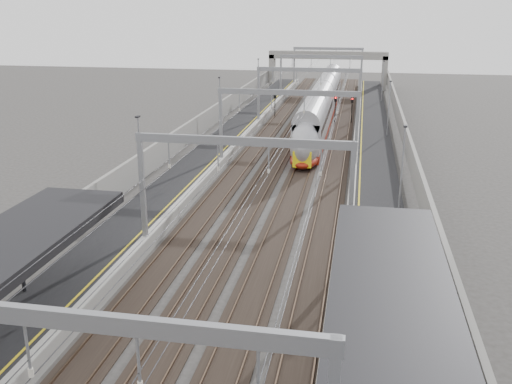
% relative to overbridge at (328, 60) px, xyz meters
% --- Properties ---
extents(platform_left, '(4.00, 120.00, 1.00)m').
position_rel_overbridge_xyz_m(platform_left, '(-8.00, -55.00, -4.81)').
color(platform_left, black).
rests_on(platform_left, ground).
extents(platform_right, '(4.00, 120.00, 1.00)m').
position_rel_overbridge_xyz_m(platform_right, '(8.00, -55.00, -4.81)').
color(platform_right, black).
rests_on(platform_right, ground).
extents(tracks, '(11.40, 140.00, 0.20)m').
position_rel_overbridge_xyz_m(tracks, '(0.00, -55.00, -5.26)').
color(tracks, black).
rests_on(tracks, ground).
extents(overhead_line, '(13.00, 140.00, 6.60)m').
position_rel_overbridge_xyz_m(overhead_line, '(0.00, -48.38, 0.83)').
color(overhead_line, gray).
rests_on(overhead_line, platform_left).
extents(overbridge, '(22.00, 2.20, 6.90)m').
position_rel_overbridge_xyz_m(overbridge, '(0.00, 0.00, 0.00)').
color(overbridge, gray).
rests_on(overbridge, ground).
extents(wall_left, '(0.30, 120.00, 3.20)m').
position_rel_overbridge_xyz_m(wall_left, '(-11.20, -55.00, -3.71)').
color(wall_left, gray).
rests_on(wall_left, ground).
extents(wall_right, '(0.30, 120.00, 3.20)m').
position_rel_overbridge_xyz_m(wall_right, '(11.20, -55.00, -3.71)').
color(wall_right, gray).
rests_on(wall_right, ground).
extents(train, '(2.75, 50.15, 4.35)m').
position_rel_overbridge_xyz_m(train, '(1.50, -35.35, -3.18)').
color(train, maroon).
rests_on(train, ground).
extents(signal_green, '(0.32, 0.32, 3.48)m').
position_rel_overbridge_xyz_m(signal_green, '(-5.20, -31.29, -2.89)').
color(signal_green, black).
rests_on(signal_green, ground).
extents(signal_red_near, '(0.32, 0.32, 3.48)m').
position_rel_overbridge_xyz_m(signal_red_near, '(3.20, -33.02, -2.89)').
color(signal_red_near, black).
rests_on(signal_red_near, ground).
extents(signal_red_far, '(0.32, 0.32, 3.48)m').
position_rel_overbridge_xyz_m(signal_red_far, '(5.40, -33.49, -2.89)').
color(signal_red_far, black).
rests_on(signal_red_far, ground).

